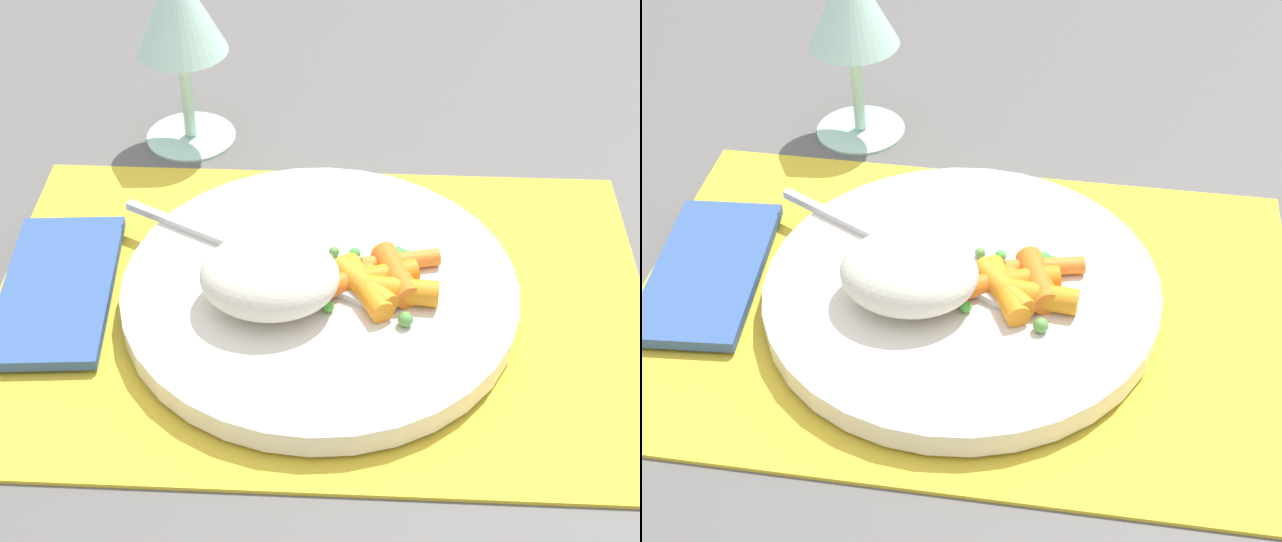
% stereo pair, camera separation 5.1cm
% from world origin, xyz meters
% --- Properties ---
extents(ground_plane, '(2.40, 2.40, 0.00)m').
position_xyz_m(ground_plane, '(0.00, 0.00, 0.00)').
color(ground_plane, '#565451').
extents(placemat, '(0.45, 0.31, 0.01)m').
position_xyz_m(placemat, '(0.00, 0.00, 0.00)').
color(placemat, gold).
rests_on(placemat, ground_plane).
extents(plate, '(0.27, 0.27, 0.02)m').
position_xyz_m(plate, '(0.00, 0.00, 0.01)').
color(plate, silver).
rests_on(plate, placemat).
extents(rice_mound, '(0.09, 0.07, 0.04)m').
position_xyz_m(rice_mound, '(-0.03, -0.02, 0.04)').
color(rice_mound, beige).
rests_on(rice_mound, plate).
extents(carrot_portion, '(0.09, 0.07, 0.02)m').
position_xyz_m(carrot_portion, '(0.04, -0.01, 0.03)').
color(carrot_portion, orange).
rests_on(carrot_portion, plate).
extents(pea_scatter, '(0.06, 0.08, 0.01)m').
position_xyz_m(pea_scatter, '(0.04, 0.00, 0.03)').
color(pea_scatter, green).
rests_on(pea_scatter, plate).
extents(fork, '(0.18, 0.10, 0.01)m').
position_xyz_m(fork, '(-0.04, 0.02, 0.03)').
color(fork, silver).
rests_on(fork, plate).
extents(wine_glass, '(0.08, 0.08, 0.16)m').
position_xyz_m(wine_glass, '(-0.12, 0.21, 0.11)').
color(wine_glass, '#B2E0CC').
rests_on(wine_glass, ground_plane).
extents(napkin, '(0.09, 0.15, 0.01)m').
position_xyz_m(napkin, '(-0.18, 0.00, 0.01)').
color(napkin, '#33518C').
rests_on(napkin, placemat).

